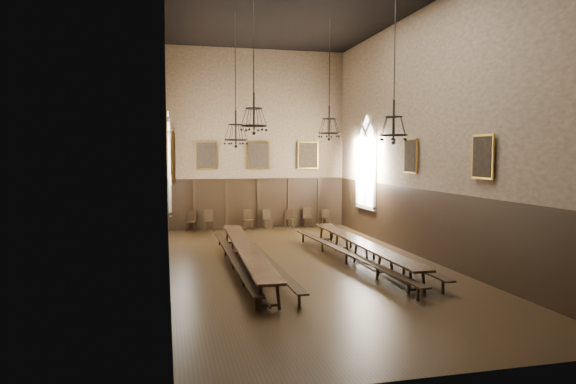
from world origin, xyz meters
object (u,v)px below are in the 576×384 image
object	(u,v)px
chair_5	(289,222)
chandelier_back_right	(329,126)
bench_left_outer	(233,261)
chandelier_back_left	(236,132)
chair_0	(191,225)
chandelier_front_right	(394,124)
table_right	(361,252)
chair_3	(248,223)
bench_right_outer	(374,251)
bench_right_inner	(346,256)
chandelier_front_left	(254,113)
chair_7	(326,222)
chair_6	(308,221)
chair_4	(268,223)
chair_1	(209,225)
bench_left_inner	(263,259)
table_left	(246,258)

from	to	relation	value
chair_5	chandelier_back_right	distance (m)	7.53
chair_5	chandelier_back_right	bearing A→B (deg)	-71.32
bench_left_outer	chandelier_back_left	xyz separation A→B (m)	(0.49, 2.75, 4.33)
chair_0	chandelier_front_right	size ratio (longest dim) A/B	0.21
table_right	chair_0	world-z (taller)	chair_0
chair_3	chandelier_back_left	xyz separation A→B (m)	(-1.38, -5.90, 4.31)
chandelier_back_right	bench_right_outer	bearing A→B (deg)	-68.25
bench_right_inner	chair_0	size ratio (longest dim) A/B	10.07
chair_5	chandelier_front_left	world-z (taller)	chandelier_front_left
bench_right_outer	chair_7	world-z (taller)	chair_7
chandelier_front_left	chandelier_front_right	world-z (taller)	same
chair_6	chair_4	bearing A→B (deg)	-178.52
chair_3	chandelier_front_right	size ratio (longest dim) A/B	0.21
chair_0	bench_left_outer	bearing A→B (deg)	-64.06
chair_3	chandelier_front_left	size ratio (longest dim) A/B	0.22
chair_1	chair_4	distance (m)	2.95
chandelier_back_left	chandelier_back_right	world-z (taller)	same
chair_6	chandelier_front_right	xyz separation A→B (m)	(-0.40, -10.96, 4.37)
chair_0	chair_5	world-z (taller)	chair_0
bench_left_inner	chair_7	size ratio (longest dim) A/B	11.48
table_right	chair_4	world-z (taller)	chair_4
chair_1	chair_7	size ratio (longest dim) A/B	1.17
bench_left_outer	bench_right_outer	world-z (taller)	bench_right_outer
bench_right_inner	chair_5	world-z (taller)	chair_5
bench_left_inner	table_right	bearing A→B (deg)	1.58
chair_5	chair_6	xyz separation A→B (m)	(1.00, 0.03, 0.01)
chandelier_back_right	chandelier_back_left	bearing A→B (deg)	-179.88
bench_left_inner	chair_4	size ratio (longest dim) A/B	10.63
table_left	chandelier_back_left	distance (m)	5.09
bench_right_inner	chair_5	xyz separation A→B (m)	(0.11, 8.85, 0.00)
bench_left_outer	chandelier_back_right	size ratio (longest dim) A/B	2.16
table_right	chair_5	size ratio (longest dim) A/B	9.80
bench_left_inner	chair_3	size ratio (longest dim) A/B	10.11
table_right	chair_7	xyz separation A→B (m)	(1.42, 8.56, -0.10)
bench_right_inner	chandelier_front_right	xyz separation A→B (m)	(0.71, -2.08, 4.38)
table_right	bench_right_inner	xyz separation A→B (m)	(-0.65, -0.29, -0.08)
bench_left_outer	bench_right_inner	size ratio (longest dim) A/B	0.99
bench_right_inner	chandelier_back_left	world-z (taller)	chandelier_back_left
chair_4	chair_7	xyz separation A→B (m)	(3.06, -0.00, -0.02)
bench_right_inner	chair_6	xyz separation A→B (m)	(1.11, 8.88, 0.01)
chair_5	table_right	bearing A→B (deg)	-69.54
chandelier_back_left	chandelier_front_right	xyz separation A→B (m)	(4.09, -4.97, 0.05)
table_left	bench_right_inner	size ratio (longest dim) A/B	1.00
chair_3	chair_5	distance (m)	2.10
chair_4	chair_6	distance (m)	2.10
table_right	chair_7	bearing A→B (deg)	80.59
chair_3	chair_0	bearing A→B (deg)	176.00
bench_left_outer	chair_6	bearing A→B (deg)	60.33
bench_right_inner	chandelier_back_left	xyz separation A→B (m)	(-3.38, 2.89, 4.33)
table_left	chair_1	world-z (taller)	chair_1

